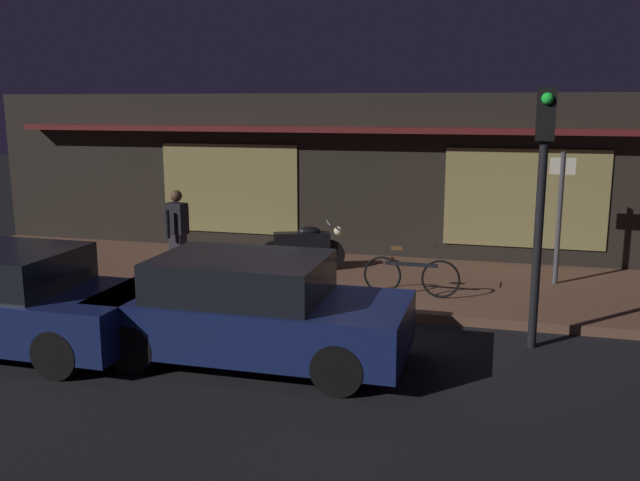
{
  "coord_description": "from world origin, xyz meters",
  "views": [
    {
      "loc": [
        2.73,
        -9.4,
        3.39
      ],
      "look_at": [
        -0.4,
        2.4,
        0.95
      ],
      "focal_mm": 38.62,
      "sensor_mm": 36.0,
      "label": 1
    }
  ],
  "objects_px": {
    "person_photographer": "(178,232)",
    "parked_car_across": "(249,310)",
    "parked_car_far": "(4,299)",
    "sign_post": "(560,210)",
    "bicycle_parked": "(411,275)",
    "traffic_light_pole": "(542,172)",
    "motorcycle": "(303,246)"
  },
  "relations": [
    {
      "from": "parked_car_far",
      "to": "bicycle_parked",
      "type": "bearing_deg",
      "value": 34.46
    },
    {
      "from": "sign_post",
      "to": "parked_car_across",
      "type": "xyz_separation_m",
      "value": [
        -4.18,
        -4.68,
        -0.81
      ]
    },
    {
      "from": "person_photographer",
      "to": "parked_car_far",
      "type": "height_order",
      "value": "person_photographer"
    },
    {
      "from": "person_photographer",
      "to": "parked_car_across",
      "type": "height_order",
      "value": "person_photographer"
    },
    {
      "from": "parked_car_far",
      "to": "parked_car_across",
      "type": "xyz_separation_m",
      "value": [
        3.5,
        0.4,
        0.0
      ]
    },
    {
      "from": "traffic_light_pole",
      "to": "sign_post",
      "type": "bearing_deg",
      "value": 80.91
    },
    {
      "from": "motorcycle",
      "to": "bicycle_parked",
      "type": "height_order",
      "value": "motorcycle"
    },
    {
      "from": "bicycle_parked",
      "to": "traffic_light_pole",
      "type": "distance_m",
      "value": 3.24
    },
    {
      "from": "sign_post",
      "to": "parked_car_across",
      "type": "bearing_deg",
      "value": -131.79
    },
    {
      "from": "person_photographer",
      "to": "parked_car_far",
      "type": "relative_size",
      "value": 0.41
    },
    {
      "from": "parked_car_far",
      "to": "parked_car_across",
      "type": "relative_size",
      "value": 1.0
    },
    {
      "from": "sign_post",
      "to": "parked_car_far",
      "type": "bearing_deg",
      "value": -146.53
    },
    {
      "from": "bicycle_parked",
      "to": "motorcycle",
      "type": "bearing_deg",
      "value": 150.78
    },
    {
      "from": "motorcycle",
      "to": "traffic_light_pole",
      "type": "xyz_separation_m",
      "value": [
        4.22,
        -2.97,
        1.83
      ]
    },
    {
      "from": "motorcycle",
      "to": "bicycle_parked",
      "type": "bearing_deg",
      "value": -29.22
    },
    {
      "from": "person_photographer",
      "to": "motorcycle",
      "type": "bearing_deg",
      "value": 29.06
    },
    {
      "from": "parked_car_across",
      "to": "traffic_light_pole",
      "type": "bearing_deg",
      "value": 22.19
    },
    {
      "from": "motorcycle",
      "to": "parked_car_far",
      "type": "relative_size",
      "value": 0.4
    },
    {
      "from": "motorcycle",
      "to": "parked_car_far",
      "type": "bearing_deg",
      "value": -121.2
    },
    {
      "from": "motorcycle",
      "to": "sign_post",
      "type": "distance_m",
      "value": 4.82
    },
    {
      "from": "sign_post",
      "to": "parked_car_far",
      "type": "distance_m",
      "value": 9.24
    },
    {
      "from": "motorcycle",
      "to": "bicycle_parked",
      "type": "relative_size",
      "value": 0.99
    },
    {
      "from": "motorcycle",
      "to": "person_photographer",
      "type": "bearing_deg",
      "value": -150.94
    },
    {
      "from": "bicycle_parked",
      "to": "sign_post",
      "type": "height_order",
      "value": "sign_post"
    },
    {
      "from": "parked_car_across",
      "to": "motorcycle",
      "type": "bearing_deg",
      "value": 97.05
    },
    {
      "from": "bicycle_parked",
      "to": "traffic_light_pole",
      "type": "xyz_separation_m",
      "value": [
        1.94,
        -1.69,
        1.97
      ]
    },
    {
      "from": "sign_post",
      "to": "person_photographer",
      "type": "bearing_deg",
      "value": -168.55
    },
    {
      "from": "traffic_light_pole",
      "to": "parked_car_across",
      "type": "height_order",
      "value": "traffic_light_pole"
    },
    {
      "from": "sign_post",
      "to": "traffic_light_pole",
      "type": "bearing_deg",
      "value": -99.09
    },
    {
      "from": "bicycle_parked",
      "to": "parked_car_across",
      "type": "distance_m",
      "value": 3.63
    },
    {
      "from": "person_photographer",
      "to": "sign_post",
      "type": "height_order",
      "value": "sign_post"
    },
    {
      "from": "person_photographer",
      "to": "traffic_light_pole",
      "type": "relative_size",
      "value": 0.46
    }
  ]
}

